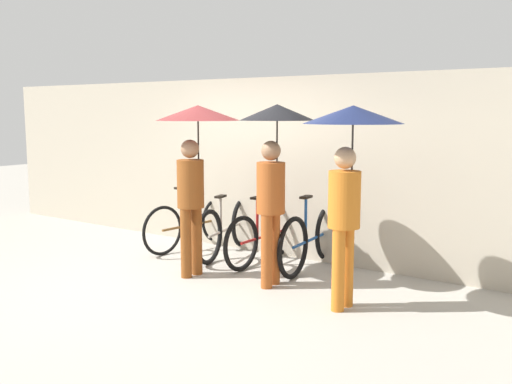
# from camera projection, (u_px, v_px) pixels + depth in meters

# --- Properties ---
(ground_plane) EXTENTS (30.00, 30.00, 0.00)m
(ground_plane) POSITION_uv_depth(u_px,v_px,m) (175.00, 284.00, 6.57)
(ground_plane) COLOR #9E998E
(back_wall) EXTENTS (10.93, 0.12, 2.43)m
(back_wall) POSITION_uv_depth(u_px,v_px,m) (265.00, 166.00, 7.94)
(back_wall) COLOR #B2A893
(back_wall) RESTS_ON ground
(parked_bicycle_0) EXTENTS (0.44, 1.78, 1.08)m
(parked_bicycle_0) POSITION_uv_depth(u_px,v_px,m) (192.00, 223.00, 8.25)
(parked_bicycle_0) COLOR black
(parked_bicycle_0) RESTS_ON ground
(parked_bicycle_1) EXTENTS (0.55, 1.79, 1.10)m
(parked_bicycle_1) POSITION_uv_depth(u_px,v_px,m) (227.00, 228.00, 7.87)
(parked_bicycle_1) COLOR black
(parked_bicycle_1) RESTS_ON ground
(parked_bicycle_2) EXTENTS (0.44, 1.75, 1.08)m
(parked_bicycle_2) POSITION_uv_depth(u_px,v_px,m) (266.00, 235.00, 7.49)
(parked_bicycle_2) COLOR black
(parked_bicycle_2) RESTS_ON ground
(parked_bicycle_3) EXTENTS (0.44, 1.78, 1.02)m
(parked_bicycle_3) POSITION_uv_depth(u_px,v_px,m) (312.00, 238.00, 7.18)
(parked_bicycle_3) COLOR black
(parked_bicycle_3) RESTS_ON ground
(pedestrian_leading) EXTENTS (1.00, 1.00, 2.04)m
(pedestrian_leading) POSITION_uv_depth(u_px,v_px,m) (195.00, 143.00, 6.75)
(pedestrian_leading) COLOR brown
(pedestrian_leading) RESTS_ON ground
(pedestrian_center) EXTENTS (0.85, 0.85, 2.05)m
(pedestrian_center) POSITION_uv_depth(u_px,v_px,m) (274.00, 151.00, 6.35)
(pedestrian_center) COLOR #9E4C1E
(pedestrian_center) RESTS_ON ground
(pedestrian_trailing) EXTENTS (1.00, 1.00, 2.03)m
(pedestrian_trailing) POSITION_uv_depth(u_px,v_px,m) (350.00, 150.00, 5.61)
(pedestrian_trailing) COLOR #C66B1E
(pedestrian_trailing) RESTS_ON ground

